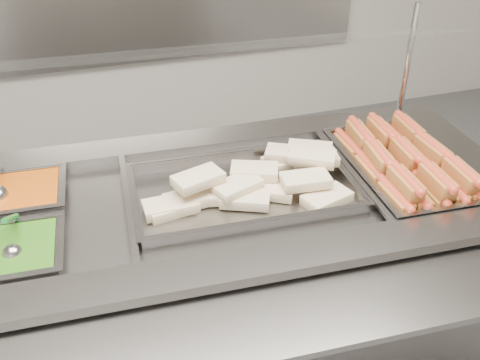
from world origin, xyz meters
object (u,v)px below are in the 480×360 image
object	(u,v)px
pan_wraps	(243,192)
serving_spoon	(12,247)
steam_counter	(227,292)
sneeze_guard	(207,53)
pan_hotdogs	(402,173)

from	to	relation	value
pan_wraps	serving_spoon	distance (m)	0.71
steam_counter	sneeze_guard	bearing A→B (deg)	86.21
sneeze_guard	serving_spoon	bearing A→B (deg)	-152.87
sneeze_guard	serving_spoon	size ratio (longest dim) A/B	9.21
steam_counter	serving_spoon	xyz separation A→B (m)	(-0.64, -0.11, 0.47)
steam_counter	serving_spoon	bearing A→B (deg)	-170.10
serving_spoon	pan_hotdogs	bearing A→B (deg)	3.09
sneeze_guard	pan_hotdogs	world-z (taller)	sneeze_guard
sneeze_guard	pan_wraps	distance (m)	0.46
steam_counter	pan_wraps	bearing A→B (deg)	-3.80
pan_wraps	serving_spoon	bearing A→B (deg)	-171.28
steam_counter	pan_wraps	xyz separation A→B (m)	(0.06, -0.00, 0.43)
pan_hotdogs	pan_wraps	distance (m)	0.58
pan_wraps	serving_spoon	size ratio (longest dim) A/B	3.90
pan_wraps	serving_spoon	xyz separation A→B (m)	(-0.70, -0.11, 0.04)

